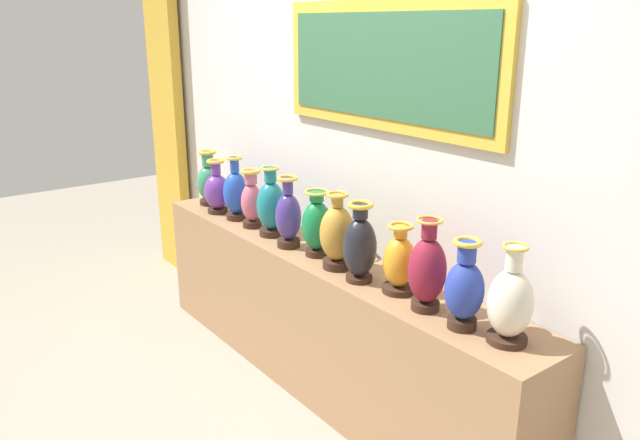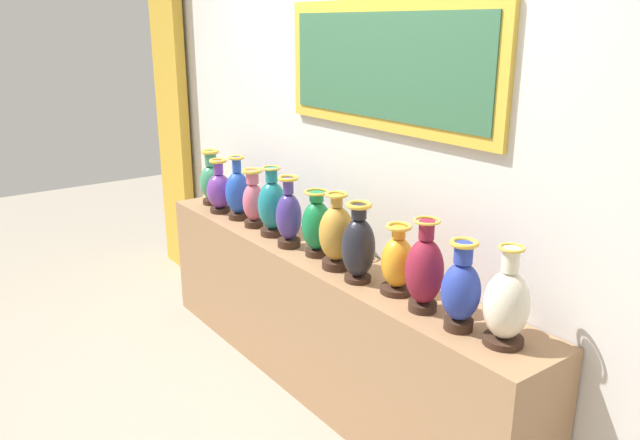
# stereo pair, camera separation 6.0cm
# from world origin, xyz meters

# --- Properties ---
(ground_plane) EXTENTS (11.20, 11.20, 0.00)m
(ground_plane) POSITION_xyz_m (0.00, 0.00, 0.00)
(ground_plane) COLOR gray
(display_shelf) EXTENTS (2.92, 0.41, 0.81)m
(display_shelf) POSITION_xyz_m (0.00, 0.00, 0.41)
(display_shelf) COLOR #99704C
(display_shelf) RESTS_ON ground_plane
(back_wall) EXTENTS (5.20, 0.14, 3.01)m
(back_wall) POSITION_xyz_m (0.01, 0.27, 1.51)
(back_wall) COLOR silver
(back_wall) RESTS_ON ground_plane
(curtain_gold) EXTENTS (0.46, 0.08, 2.39)m
(curtain_gold) POSITION_xyz_m (-2.25, 0.15, 1.19)
(curtain_gold) COLOR gold
(curtain_gold) RESTS_ON ground_plane
(vase_jade) EXTENTS (0.17, 0.17, 0.38)m
(vase_jade) POSITION_xyz_m (-1.25, -0.02, 0.98)
(vase_jade) COLOR #382319
(vase_jade) RESTS_ON display_shelf
(vase_violet) EXTENTS (0.17, 0.17, 0.36)m
(vase_violet) POSITION_xyz_m (-1.04, -0.07, 0.96)
(vase_violet) COLOR #382319
(vase_violet) RESTS_ON display_shelf
(vase_sapphire) EXTENTS (0.16, 0.16, 0.41)m
(vase_sapphire) POSITION_xyz_m (-0.84, -0.04, 0.98)
(vase_sapphire) COLOR #382319
(vase_sapphire) RESTS_ON display_shelf
(vase_rose) EXTENTS (0.13, 0.13, 0.36)m
(vase_rose) POSITION_xyz_m (-0.64, -0.05, 0.98)
(vase_rose) COLOR #382319
(vase_rose) RESTS_ON display_shelf
(vase_teal) EXTENTS (0.17, 0.17, 0.41)m
(vase_teal) POSITION_xyz_m (-0.43, -0.04, 0.99)
(vase_teal) COLOR #382319
(vase_teal) RESTS_ON display_shelf
(vase_indigo) EXTENTS (0.15, 0.15, 0.41)m
(vase_indigo) POSITION_xyz_m (-0.20, -0.07, 0.99)
(vase_indigo) COLOR #382319
(vase_indigo) RESTS_ON display_shelf
(vase_emerald) EXTENTS (0.16, 0.16, 0.36)m
(vase_emerald) POSITION_xyz_m (0.01, -0.03, 0.98)
(vase_emerald) COLOR #382319
(vase_emerald) RESTS_ON display_shelf
(vase_ochre) EXTENTS (0.18, 0.18, 0.40)m
(vase_ochre) POSITION_xyz_m (0.22, -0.05, 0.99)
(vase_ochre) COLOR #382319
(vase_ochre) RESTS_ON display_shelf
(vase_onyx) EXTENTS (0.17, 0.17, 0.40)m
(vase_onyx) POSITION_xyz_m (0.41, -0.07, 0.99)
(vase_onyx) COLOR #382319
(vase_onyx) RESTS_ON display_shelf
(vase_amber) EXTENTS (0.15, 0.15, 0.33)m
(vase_amber) POSITION_xyz_m (0.63, -0.01, 0.96)
(vase_amber) COLOR #382319
(vase_amber) RESTS_ON display_shelf
(vase_burgundy) EXTENTS (0.17, 0.17, 0.42)m
(vase_burgundy) POSITION_xyz_m (0.84, -0.05, 1.00)
(vase_burgundy) COLOR #382319
(vase_burgundy) RESTS_ON display_shelf
(vase_cobalt) EXTENTS (0.16, 0.16, 0.39)m
(vase_cobalt) POSITION_xyz_m (1.05, -0.06, 0.99)
(vase_cobalt) COLOR #382319
(vase_cobalt) RESTS_ON display_shelf
(vase_ivory) EXTENTS (0.18, 0.18, 0.41)m
(vase_ivory) POSITION_xyz_m (1.24, -0.01, 0.98)
(vase_ivory) COLOR #382319
(vase_ivory) RESTS_ON display_shelf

